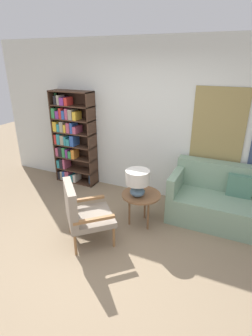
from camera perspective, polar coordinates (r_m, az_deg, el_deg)
name	(u,v)px	position (r m, az deg, el deg)	size (l,w,h in m)	color
ground_plane	(94,259)	(3.55, -7.09, -19.12)	(14.00, 14.00, 0.00)	#847056
wall_back	(154,122)	(4.58, 6.13, 9.91)	(6.40, 0.08, 2.70)	silver
bookshelf	(70,139)	(5.28, -12.00, 6.27)	(0.84, 0.30, 1.82)	#422B1E
armchair	(81,211)	(3.58, -9.72, -9.15)	(0.83, 0.83, 0.88)	olive
couch	(236,205)	(4.32, 22.91, -7.33)	(1.96, 0.81, 0.87)	gray
side_table	(141,197)	(3.90, 3.31, -6.29)	(0.58, 0.58, 0.52)	brown
table_lamp	(138,180)	(3.71, 2.54, -2.70)	(0.34, 0.34, 0.40)	slate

